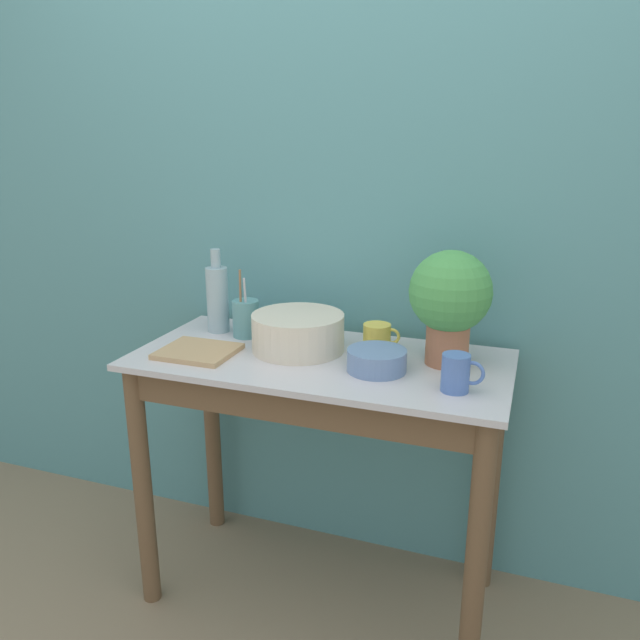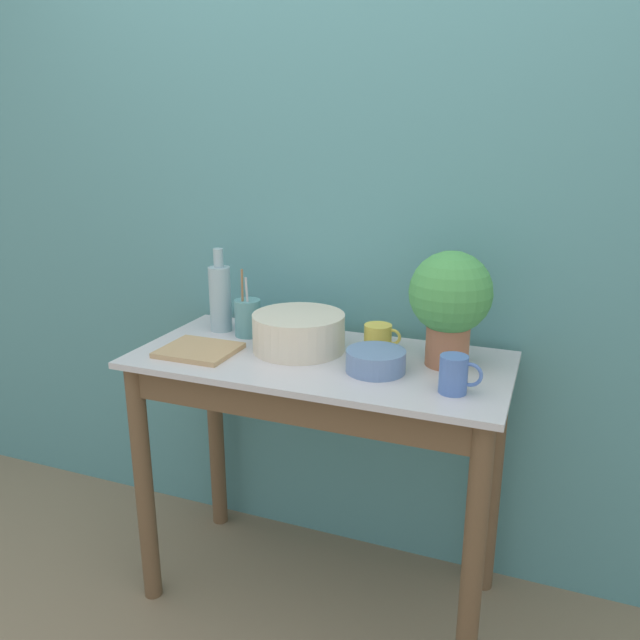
# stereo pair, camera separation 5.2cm
# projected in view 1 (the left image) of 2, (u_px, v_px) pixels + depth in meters

# --- Properties ---
(wall_back) EXTENTS (6.00, 0.05, 2.40)m
(wall_back) POSITION_uv_depth(u_px,v_px,m) (353.00, 234.00, 2.14)
(wall_back) COLOR teal
(wall_back) RESTS_ON ground_plane
(counter_table) EXTENTS (1.16, 0.56, 0.87)m
(counter_table) POSITION_uv_depth(u_px,v_px,m) (318.00, 420.00, 1.97)
(counter_table) COLOR brown
(counter_table) RESTS_ON ground_plane
(potted_plant) EXTENTS (0.24, 0.24, 0.34)m
(potted_plant) POSITION_uv_depth(u_px,v_px,m) (450.00, 298.00, 1.82)
(potted_plant) COLOR #A36647
(potted_plant) RESTS_ON counter_table
(bowl_wash_large) EXTENTS (0.29, 0.29, 0.12)m
(bowl_wash_large) POSITION_uv_depth(u_px,v_px,m) (298.00, 332.00, 1.98)
(bowl_wash_large) COLOR beige
(bowl_wash_large) RESTS_ON counter_table
(bottle_tall) EXTENTS (0.08, 0.08, 0.29)m
(bottle_tall) POSITION_uv_depth(u_px,v_px,m) (217.00, 298.00, 2.15)
(bottle_tall) COLOR #93B2BC
(bottle_tall) RESTS_ON counter_table
(mug_yellow) EXTENTS (0.12, 0.09, 0.08)m
(mug_yellow) POSITION_uv_depth(u_px,v_px,m) (378.00, 336.00, 2.01)
(mug_yellow) COLOR #E5CC4C
(mug_yellow) RESTS_ON counter_table
(mug_blue) EXTENTS (0.12, 0.08, 0.10)m
(mug_blue) POSITION_uv_depth(u_px,v_px,m) (457.00, 373.00, 1.66)
(mug_blue) COLOR #4C70B7
(mug_blue) RESTS_ON counter_table
(bowl_small_blue) EXTENTS (0.17, 0.17, 0.06)m
(bowl_small_blue) POSITION_uv_depth(u_px,v_px,m) (377.00, 360.00, 1.81)
(bowl_small_blue) COLOR #6684B2
(bowl_small_blue) RESTS_ON counter_table
(utensil_cup) EXTENTS (0.09, 0.09, 0.23)m
(utensil_cup) POSITION_uv_depth(u_px,v_px,m) (246.00, 318.00, 2.11)
(utensil_cup) COLOR #569399
(utensil_cup) RESTS_ON counter_table
(tray_board) EXTENTS (0.23, 0.20, 0.02)m
(tray_board) POSITION_uv_depth(u_px,v_px,m) (198.00, 351.00, 1.96)
(tray_board) COLOR tan
(tray_board) RESTS_ON counter_table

